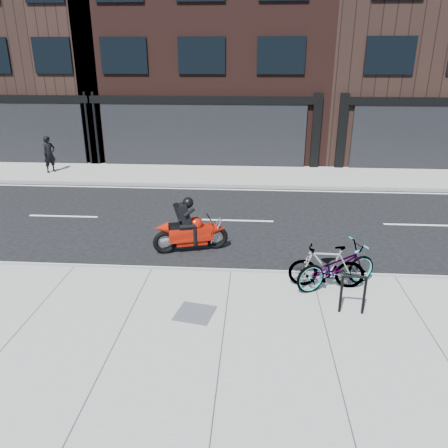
# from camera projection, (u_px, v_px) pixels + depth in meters

# --- Properties ---
(ground) EXTENTS (120.00, 120.00, 0.00)m
(ground) POSITION_uv_depth(u_px,v_px,m) (235.00, 244.00, 12.76)
(ground) COLOR black
(ground) RESTS_ON ground
(sidewalk_near) EXTENTS (60.00, 6.00, 0.13)m
(sidewalk_near) POSITION_uv_depth(u_px,v_px,m) (222.00, 349.00, 8.07)
(sidewalk_near) COLOR gray
(sidewalk_near) RESTS_ON ground
(sidewalk_far) EXTENTS (60.00, 3.50, 0.13)m
(sidewalk_far) POSITION_uv_depth(u_px,v_px,m) (243.00, 175.00, 19.95)
(sidewalk_far) COLOR gray
(sidewalk_far) RESTS_ON ground
(building_midwest) EXTENTS (10.00, 10.00, 12.00)m
(building_midwest) POSITION_uv_depth(u_px,v_px,m) (38.00, 41.00, 24.91)
(building_midwest) COLOR black
(building_midwest) RESTS_ON ground
(building_center) EXTENTS (12.00, 10.00, 14.50)m
(building_center) POSITION_uv_depth(u_px,v_px,m) (212.00, 16.00, 23.81)
(building_center) COLOR black
(building_center) RESTS_ON ground
(building_mideast) EXTENTS (12.00, 10.00, 12.50)m
(building_mideast) POSITION_uv_depth(u_px,v_px,m) (435.00, 35.00, 23.38)
(building_mideast) COLOR black
(building_mideast) RESTS_ON ground
(bike_rack) EXTENTS (0.52, 0.10, 0.87)m
(bike_rack) POSITION_uv_depth(u_px,v_px,m) (353.00, 291.00, 8.93)
(bike_rack) COLOR black
(bike_rack) RESTS_ON sidewalk_near
(bicycle_front) EXTENTS (2.14, 1.48, 1.06)m
(bicycle_front) POSITION_uv_depth(u_px,v_px,m) (336.00, 266.00, 9.94)
(bicycle_front) COLOR gray
(bicycle_front) RESTS_ON sidewalk_near
(bicycle_rear) EXTENTS (1.74, 0.55, 1.04)m
(bicycle_rear) POSITION_uv_depth(u_px,v_px,m) (327.00, 267.00, 9.95)
(bicycle_rear) COLOR gray
(bicycle_rear) RESTS_ON sidewalk_near
(motorcycle) EXTENTS (2.08, 0.89, 1.59)m
(motorcycle) POSITION_uv_depth(u_px,v_px,m) (194.00, 229.00, 12.14)
(motorcycle) COLOR black
(motorcycle) RESTS_ON ground
(pedestrian) EXTENTS (0.66, 0.73, 1.67)m
(pedestrian) POSITION_uv_depth(u_px,v_px,m) (49.00, 154.00, 20.02)
(pedestrian) COLOR black
(pedestrian) RESTS_ON sidewalk_far
(utility_grate) EXTENTS (0.89, 0.89, 0.02)m
(utility_grate) POSITION_uv_depth(u_px,v_px,m) (195.00, 313.00, 9.08)
(utility_grate) COLOR #555558
(utility_grate) RESTS_ON sidewalk_near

